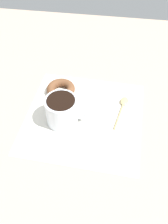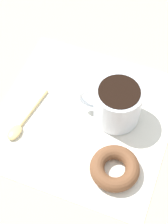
% 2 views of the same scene
% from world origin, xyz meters
% --- Properties ---
extents(ground_plane, '(1.20, 1.20, 0.02)m').
position_xyz_m(ground_plane, '(0.00, 0.00, -0.01)').
color(ground_plane, tan).
extents(napkin, '(0.35, 0.35, 0.00)m').
position_xyz_m(napkin, '(-0.02, -0.00, 0.00)').
color(napkin, white).
rests_on(napkin, ground_plane).
extents(coffee_cup, '(0.09, 0.12, 0.08)m').
position_xyz_m(coffee_cup, '(-0.04, 0.06, 0.05)').
color(coffee_cup, silver).
rests_on(coffee_cup, napkin).
extents(donut, '(0.09, 0.09, 0.03)m').
position_xyz_m(donut, '(0.07, 0.09, 0.02)').
color(donut, brown).
rests_on(donut, napkin).
extents(spoon, '(0.13, 0.04, 0.01)m').
position_xyz_m(spoon, '(0.04, -0.11, 0.01)').
color(spoon, '#D8B772').
rests_on(spoon, napkin).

